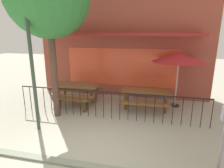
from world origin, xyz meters
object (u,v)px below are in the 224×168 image
(picnic_table_right, at_px, (146,95))
(patio_umbrella, at_px, (179,57))
(patio_bench, at_px, (71,101))
(street_lamp, at_px, (30,44))
(picnic_table_left, at_px, (78,88))

(picnic_table_right, relative_size, patio_umbrella, 0.84)
(picnic_table_right, xyz_separation_m, patio_bench, (-2.75, -0.66, -0.26))
(patio_bench, bearing_deg, picnic_table_right, 13.50)
(patio_umbrella, height_order, street_lamp, street_lamp)
(picnic_table_left, bearing_deg, patio_bench, -82.06)
(patio_bench, height_order, street_lamp, street_lamp)
(picnic_table_left, xyz_separation_m, street_lamp, (-0.23, -2.53, 1.97))
(patio_bench, bearing_deg, street_lamp, -102.54)
(street_lamp, bearing_deg, picnic_table_right, 36.16)
(picnic_table_right, relative_size, street_lamp, 0.46)
(patio_bench, distance_m, street_lamp, 2.77)
(patio_bench, bearing_deg, patio_umbrella, 18.56)
(patio_bench, relative_size, street_lamp, 0.35)
(picnic_table_right, height_order, patio_bench, picnic_table_right)
(patio_bench, xyz_separation_m, street_lamp, (-0.36, -1.61, 2.23))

